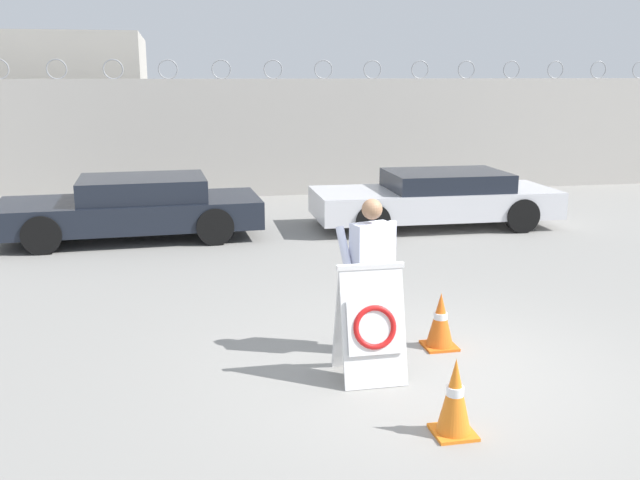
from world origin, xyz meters
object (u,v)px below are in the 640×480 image
at_px(parked_car_rear_sedan, 436,198).
at_px(parked_car_front_coupe, 134,207).
at_px(security_guard, 371,269).
at_px(barricade_sign, 371,322).
at_px(traffic_cone_mid, 440,321).
at_px(traffic_cone_near, 455,397).

bearing_deg(parked_car_rear_sedan, parked_car_front_coupe, 0.45).
bearing_deg(parked_car_rear_sedan, security_guard, 64.77).
height_order(barricade_sign, traffic_cone_mid, barricade_sign).
bearing_deg(traffic_cone_mid, security_guard, 177.94).
relative_size(traffic_cone_near, parked_car_rear_sedan, 0.14).
xyz_separation_m(traffic_cone_near, parked_car_rear_sedan, (2.88, 8.10, 0.24)).
relative_size(parked_car_front_coupe, parked_car_rear_sedan, 0.99).
distance_m(security_guard, parked_car_front_coupe, 6.87).
xyz_separation_m(security_guard, traffic_cone_near, (0.20, -1.93, -0.61)).
bearing_deg(traffic_cone_mid, barricade_sign, -147.27).
relative_size(barricade_sign, security_guard, 0.69).
distance_m(barricade_sign, security_guard, 0.77).
xyz_separation_m(barricade_sign, traffic_cone_near, (0.38, -1.27, -0.25)).
xyz_separation_m(barricade_sign, security_guard, (0.18, 0.66, 0.36)).
xyz_separation_m(security_guard, traffic_cone_mid, (0.80, -0.03, -0.63)).
xyz_separation_m(traffic_cone_mid, parked_car_front_coupe, (-3.59, 6.30, 0.27)).
height_order(security_guard, parked_car_front_coupe, security_guard).
height_order(traffic_cone_mid, parked_car_front_coupe, parked_car_front_coupe).
distance_m(barricade_sign, parked_car_front_coupe, 7.40).
bearing_deg(parked_car_front_coupe, security_guard, 111.98).
bearing_deg(barricade_sign, traffic_cone_near, -72.93).
bearing_deg(traffic_cone_mid, parked_car_rear_sedan, 69.80).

